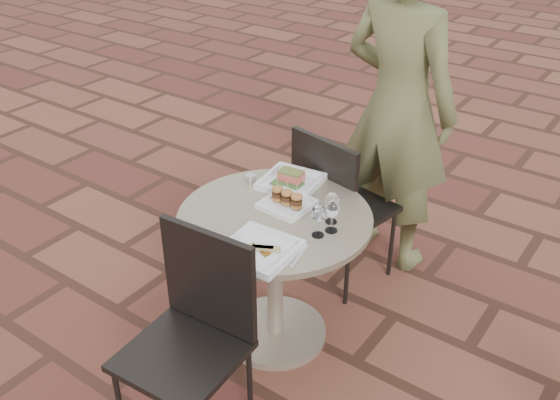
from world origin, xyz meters
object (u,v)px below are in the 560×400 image
Objects in this scene: cafe_table at (275,258)px; plate_salmon at (291,181)px; plate_sliders at (287,201)px; chair_far at (336,199)px; chair_near at (195,323)px; plate_tuna at (259,250)px; diner at (398,108)px.

plate_salmon is (-0.10, 0.28, 0.27)m from cafe_table.
plate_sliders reaches higher than plate_salmon.
cafe_table is 0.29m from plate_sliders.
chair_far is 0.51m from plate_sliders.
chair_near is 3.04× the size of plate_salmon.
plate_sliders is (-0.05, 0.70, 0.21)m from chair_near.
cafe_table is at bearing 101.29° from chair_far.
diner is at bearing 90.60° from plate_tuna.
cafe_table is at bearing 90.88° from chair_near.
plate_sliders is (0.00, 0.09, 0.28)m from cafe_table.
chair_near is at bearing -102.38° from plate_tuna.
cafe_table is 0.97× the size of chair_far.
diner is (0.06, 1.61, 0.40)m from chair_near.
chair_near is 0.39m from plate_tuna.
chair_near is 0.74m from plate_sliders.
chair_near reaches higher than cafe_table.
diner is 0.77m from plate_salmon.
cafe_table is 0.40m from plate_tuna.
chair_far is at bearing 69.74° from plate_salmon.
cafe_table is 0.56m from chair_far.
cafe_table is at bearing 90.86° from diner.
chair_far is at bearing 88.70° from chair_near.
diner is at bearing 84.22° from chair_near.
plate_salmon reaches higher than plate_tuna.
diner is at bearing 73.72° from plate_salmon.
plate_sliders is at bearing 107.59° from plate_tuna.
plate_tuna is at bearing 97.64° from diner.
plate_salmon is (-0.21, -0.72, -0.20)m from diner.
chair_far is 0.49× the size of diner.
chair_far is 1.17m from chair_near.
plate_sliders reaches higher than cafe_table.
diner reaches higher than chair_near.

